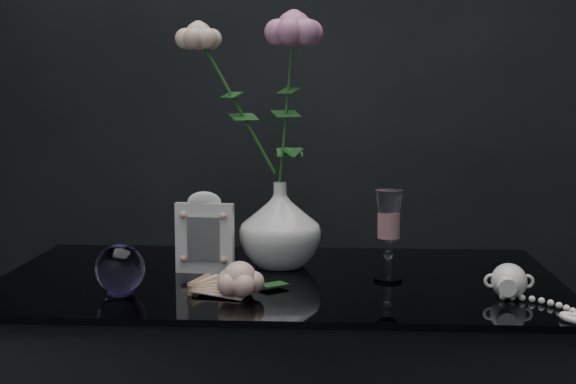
# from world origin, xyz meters

# --- Properties ---
(vase) EXTENTS (0.21, 0.21, 0.17)m
(vase) POSITION_xyz_m (-0.00, 0.14, 0.85)
(vase) COLOR white
(vase) RESTS_ON table
(wine_glass) EXTENTS (0.07, 0.07, 0.17)m
(wine_glass) POSITION_xyz_m (0.21, 0.03, 0.85)
(wine_glass) COLOR white
(wine_glass) RESTS_ON table
(picture_frame) EXTENTS (0.13, 0.10, 0.16)m
(picture_frame) POSITION_xyz_m (-0.14, 0.08, 0.84)
(picture_frame) COLOR white
(picture_frame) RESTS_ON table
(paperweight) EXTENTS (0.09, 0.09, 0.09)m
(paperweight) POSITION_xyz_m (-0.27, -0.09, 0.81)
(paperweight) COLOR #9C81D1
(paperweight) RESTS_ON table
(paper_fan) EXTENTS (0.21, 0.17, 0.02)m
(paper_fan) POSITION_xyz_m (-0.14, -0.09, 0.77)
(paper_fan) COLOR #FAE8C8
(paper_fan) RESTS_ON table
(loose_rose) EXTENTS (0.16, 0.20, 0.06)m
(loose_rose) POSITION_xyz_m (-0.06, -0.10, 0.79)
(loose_rose) COLOR #FFBCA4
(loose_rose) RESTS_ON table
(pearl_jar) EXTENTS (0.21, 0.22, 0.06)m
(pearl_jar) POSITION_xyz_m (0.40, -0.07, 0.79)
(pearl_jar) COLOR white
(pearl_jar) RESTS_ON table
(roses) EXTENTS (0.27, 0.12, 0.39)m
(roses) POSITION_xyz_m (-0.04, 0.14, 1.12)
(roses) COLOR beige
(roses) RESTS_ON vase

